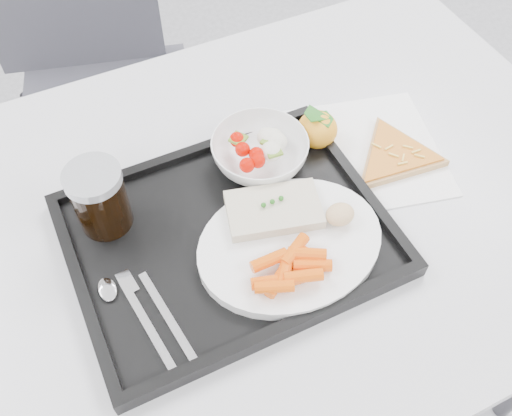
{
  "coord_description": "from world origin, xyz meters",
  "views": [
    {
      "loc": [
        -0.21,
        -0.17,
        1.45
      ],
      "look_at": [
        0.01,
        0.28,
        0.77
      ],
      "focal_mm": 40.0,
      "sensor_mm": 36.0,
      "label": 1
    }
  ],
  "objects_px": {
    "chair": "(92,65)",
    "salad_bowl": "(260,152)",
    "dinner_plate": "(290,244)",
    "tangerine": "(317,129)",
    "table": "(245,234)",
    "tray": "(228,236)",
    "cola_glass": "(99,198)",
    "pizza_slice": "(395,156)"
  },
  "relations": [
    {
      "from": "chair",
      "to": "cola_glass",
      "type": "bearing_deg",
      "value": -99.39
    },
    {
      "from": "tray",
      "to": "cola_glass",
      "type": "height_order",
      "value": "cola_glass"
    },
    {
      "from": "dinner_plate",
      "to": "tray",
      "type": "bearing_deg",
      "value": 139.19
    },
    {
      "from": "table",
      "to": "dinner_plate",
      "type": "distance_m",
      "value": 0.14
    },
    {
      "from": "chair",
      "to": "salad_bowl",
      "type": "distance_m",
      "value": 0.7
    },
    {
      "from": "tray",
      "to": "cola_glass",
      "type": "distance_m",
      "value": 0.19
    },
    {
      "from": "dinner_plate",
      "to": "pizza_slice",
      "type": "xyz_separation_m",
      "value": [
        0.24,
        0.09,
        -0.01
      ]
    },
    {
      "from": "salad_bowl",
      "to": "chair",
      "type": "bearing_deg",
      "value": 102.96
    },
    {
      "from": "tangerine",
      "to": "pizza_slice",
      "type": "xyz_separation_m",
      "value": [
        0.1,
        -0.09,
        -0.02
      ]
    },
    {
      "from": "chair",
      "to": "salad_bowl",
      "type": "xyz_separation_m",
      "value": [
        0.15,
        -0.64,
        0.25
      ]
    },
    {
      "from": "cola_glass",
      "to": "pizza_slice",
      "type": "relative_size",
      "value": 0.44
    },
    {
      "from": "tray",
      "to": "chair",
      "type": "bearing_deg",
      "value": 93.48
    },
    {
      "from": "dinner_plate",
      "to": "tangerine",
      "type": "xyz_separation_m",
      "value": [
        0.14,
        0.17,
        0.01
      ]
    },
    {
      "from": "dinner_plate",
      "to": "pizza_slice",
      "type": "height_order",
      "value": "dinner_plate"
    },
    {
      "from": "salad_bowl",
      "to": "tangerine",
      "type": "height_order",
      "value": "tangerine"
    },
    {
      "from": "table",
      "to": "pizza_slice",
      "type": "bearing_deg",
      "value": -3.09
    },
    {
      "from": "table",
      "to": "tangerine",
      "type": "distance_m",
      "value": 0.21
    },
    {
      "from": "chair",
      "to": "tray",
      "type": "height_order",
      "value": "chair"
    },
    {
      "from": "salad_bowl",
      "to": "table",
      "type": "bearing_deg",
      "value": -131.78
    },
    {
      "from": "table",
      "to": "chair",
      "type": "height_order",
      "value": "chair"
    },
    {
      "from": "tray",
      "to": "cola_glass",
      "type": "xyz_separation_m",
      "value": [
        -0.15,
        0.1,
        0.06
      ]
    },
    {
      "from": "dinner_plate",
      "to": "cola_glass",
      "type": "distance_m",
      "value": 0.28
    },
    {
      "from": "table",
      "to": "salad_bowl",
      "type": "bearing_deg",
      "value": 48.22
    },
    {
      "from": "dinner_plate",
      "to": "cola_glass",
      "type": "height_order",
      "value": "cola_glass"
    },
    {
      "from": "tray",
      "to": "tangerine",
      "type": "distance_m",
      "value": 0.24
    },
    {
      "from": "chair",
      "to": "salad_bowl",
      "type": "bearing_deg",
      "value": -77.04
    },
    {
      "from": "tray",
      "to": "cola_glass",
      "type": "relative_size",
      "value": 4.17
    },
    {
      "from": "chair",
      "to": "cola_glass",
      "type": "height_order",
      "value": "chair"
    },
    {
      "from": "salad_bowl",
      "to": "cola_glass",
      "type": "xyz_separation_m",
      "value": [
        -0.25,
        -0.01,
        0.03
      ]
    },
    {
      "from": "tangerine",
      "to": "salad_bowl",
      "type": "bearing_deg",
      "value": -176.58
    },
    {
      "from": "salad_bowl",
      "to": "tangerine",
      "type": "bearing_deg",
      "value": 3.42
    },
    {
      "from": "table",
      "to": "cola_glass",
      "type": "relative_size",
      "value": 11.11
    },
    {
      "from": "tray",
      "to": "pizza_slice",
      "type": "relative_size",
      "value": 1.82
    },
    {
      "from": "chair",
      "to": "tangerine",
      "type": "xyz_separation_m",
      "value": [
        0.25,
        -0.63,
        0.25
      ]
    },
    {
      "from": "chair",
      "to": "tray",
      "type": "bearing_deg",
      "value": -86.52
    },
    {
      "from": "pizza_slice",
      "to": "cola_glass",
      "type": "bearing_deg",
      "value": 170.89
    },
    {
      "from": "chair",
      "to": "pizza_slice",
      "type": "distance_m",
      "value": 0.83
    },
    {
      "from": "table",
      "to": "dinner_plate",
      "type": "height_order",
      "value": "dinner_plate"
    },
    {
      "from": "table",
      "to": "salad_bowl",
      "type": "relative_size",
      "value": 7.89
    },
    {
      "from": "salad_bowl",
      "to": "pizza_slice",
      "type": "distance_m",
      "value": 0.22
    },
    {
      "from": "chair",
      "to": "salad_bowl",
      "type": "height_order",
      "value": "chair"
    },
    {
      "from": "table",
      "to": "tray",
      "type": "xyz_separation_m",
      "value": [
        -0.04,
        -0.04,
        0.08
      ]
    }
  ]
}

